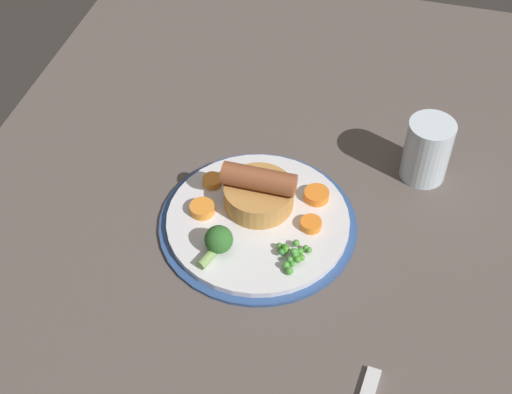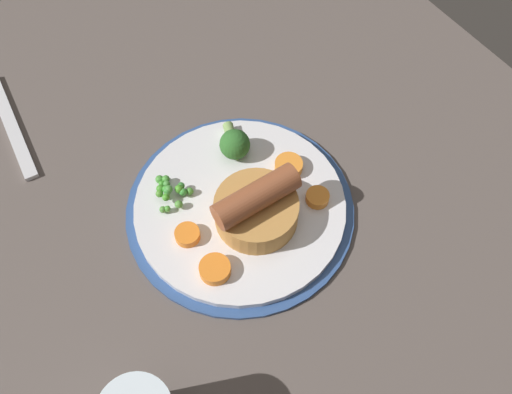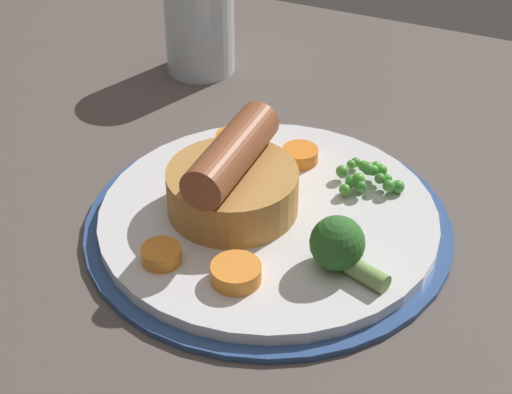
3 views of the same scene
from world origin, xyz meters
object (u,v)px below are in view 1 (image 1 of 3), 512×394
pea_pile (293,254)px  carrot_slice_4 (212,181)px  broccoli_floret_near (218,241)px  dinner_plate (258,222)px  drinking_glass (427,150)px  carrot_slice_2 (317,195)px  carrot_slice_1 (311,224)px  carrot_slice_0 (202,209)px  sausage_pudding (259,191)px

pea_pile → carrot_slice_4: 16.72cm
broccoli_floret_near → dinner_plate: bearing=-8.7°
dinner_plate → drinking_glass: bearing=127.2°
dinner_plate → drinking_glass: drinking_glass is taller
dinner_plate → carrot_slice_2: size_ratio=7.78×
carrot_slice_2 → carrot_slice_1: bearing=3.4°
broccoli_floret_near → carrot_slice_2: broccoli_floret_near is taller
pea_pile → carrot_slice_0: pea_pile is taller
pea_pile → carrot_slice_1: size_ratio=1.88×
carrot_slice_1 → carrot_slice_4: size_ratio=1.04×
sausage_pudding → carrot_slice_2: 8.03cm
carrot_slice_4 → drinking_glass: 29.70cm
carrot_slice_0 → dinner_plate: bearing=96.4°
pea_pile → carrot_slice_4: pea_pile is taller
broccoli_floret_near → carrot_slice_1: bearing=-37.5°
dinner_plate → pea_pile: (5.46, 5.86, 1.81)cm
broccoli_floret_near → carrot_slice_4: (-10.86, -4.11, -1.17)cm
broccoli_floret_near → carrot_slice_2: (-11.93, 10.18, -1.09)cm
sausage_pudding → pea_pile: sausage_pudding is taller
carrot_slice_0 → carrot_slice_1: same height
sausage_pudding → carrot_slice_2: (-3.01, 7.24, -1.76)cm
sausage_pudding → drinking_glass: size_ratio=1.05×
carrot_slice_4 → drinking_glass: drinking_glass is taller
sausage_pudding → carrot_slice_0: sausage_pudding is taller
sausage_pudding → carrot_slice_4: size_ratio=3.63×
broccoli_floret_near → carrot_slice_4: size_ratio=2.16×
carrot_slice_2 → carrot_slice_4: carrot_slice_2 is taller
carrot_slice_0 → pea_pile: bearing=70.7°
sausage_pudding → carrot_slice_1: size_ratio=3.49×
broccoli_floret_near → carrot_slice_0: size_ratio=1.75×
carrot_slice_0 → carrot_slice_4: (-5.27, -0.21, -0.05)cm
carrot_slice_2 → broccoli_floret_near: bearing=-40.5°
broccoli_floret_near → carrot_slice_4: 11.67cm
carrot_slice_2 → drinking_glass: size_ratio=0.36×
sausage_pudding → carrot_slice_1: bearing=-16.1°
dinner_plate → broccoli_floret_near: 7.74cm
pea_pile → carrot_slice_2: size_ratio=1.55×
pea_pile → broccoli_floret_near: bearing=-84.1°
pea_pile → carrot_slice_0: size_ratio=1.59×
carrot_slice_1 → carrot_slice_4: (-4.17, -14.60, -0.01)cm
sausage_pudding → broccoli_floret_near: (8.92, -2.94, -0.67)cm
carrot_slice_1 → carrot_slice_2: bearing=-176.6°
dinner_plate → sausage_pudding: 4.11cm
carrot_slice_0 → carrot_slice_1: (-1.10, 14.38, -0.04)cm
carrot_slice_0 → drinking_glass: size_ratio=0.36×
dinner_plate → carrot_slice_2: 8.79cm
carrot_slice_2 → carrot_slice_4: size_ratio=1.26×
dinner_plate → sausage_pudding: sausage_pudding is taller
carrot_slice_2 → dinner_plate: bearing=-50.5°
sausage_pudding → broccoli_floret_near: bearing=-107.9°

